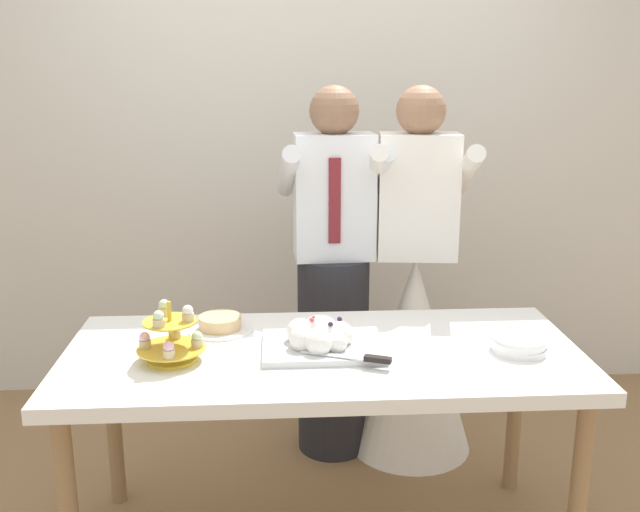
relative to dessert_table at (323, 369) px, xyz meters
The scene contains 8 objects.
rear_wall 1.64m from the dessert_table, 90.00° to the left, with size 5.20×0.10×2.90m, color beige.
dessert_table is the anchor object (origin of this frame).
cupcake_stand 0.54m from the dessert_table, behind, with size 0.23×0.23×0.21m.
main_cake_tray 0.12m from the dessert_table, 145.34° to the right, with size 0.43×0.35×0.13m.
plate_stack 0.69m from the dessert_table, ahead, with size 0.20×0.19×0.05m.
round_cake 0.44m from the dessert_table, 150.22° to the left, with size 0.24×0.24×0.06m.
person_groom 0.71m from the dessert_table, 82.49° to the left, with size 0.48×0.51×1.66m.
person_bride 0.84m from the dessert_table, 56.54° to the left, with size 0.56×0.56×1.66m.
Camera 1 is at (-0.16, -2.33, 1.74)m, focal length 40.30 mm.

